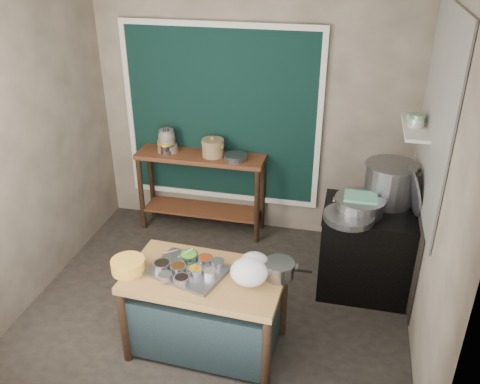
% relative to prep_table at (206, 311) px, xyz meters
% --- Properties ---
extents(floor, '(3.50, 3.00, 0.02)m').
position_rel_prep_table_xyz_m(floor, '(-0.05, 0.58, -0.39)').
color(floor, '#2F2A24').
rests_on(floor, ground).
extents(back_wall, '(3.50, 0.02, 2.80)m').
position_rel_prep_table_xyz_m(back_wall, '(-0.05, 2.09, 1.02)').
color(back_wall, gray).
rests_on(back_wall, floor).
extents(left_wall, '(0.02, 3.00, 2.80)m').
position_rel_prep_table_xyz_m(left_wall, '(-1.81, 0.58, 1.02)').
color(left_wall, gray).
rests_on(left_wall, floor).
extents(right_wall, '(0.02, 3.00, 2.80)m').
position_rel_prep_table_xyz_m(right_wall, '(1.71, 0.58, 1.02)').
color(right_wall, gray).
rests_on(right_wall, floor).
extents(curtain_panel, '(2.10, 0.02, 1.90)m').
position_rel_prep_table_xyz_m(curtain_panel, '(-0.40, 2.05, 0.98)').
color(curtain_panel, black).
rests_on(curtain_panel, back_wall).
extents(curtain_frame, '(2.22, 0.03, 2.02)m').
position_rel_prep_table_xyz_m(curtain_frame, '(-0.40, 2.04, 0.98)').
color(curtain_frame, beige).
rests_on(curtain_frame, back_wall).
extents(tile_panel, '(0.02, 1.70, 1.70)m').
position_rel_prep_table_xyz_m(tile_panel, '(1.69, 1.13, 1.48)').
color(tile_panel, '#B2B2AA').
rests_on(tile_panel, right_wall).
extents(soot_patch, '(0.01, 1.30, 1.30)m').
position_rel_prep_table_xyz_m(soot_patch, '(1.69, 1.23, 0.32)').
color(soot_patch, black).
rests_on(soot_patch, right_wall).
extents(wall_shelf, '(0.22, 0.70, 0.03)m').
position_rel_prep_table_xyz_m(wall_shelf, '(1.58, 1.43, 1.23)').
color(wall_shelf, beige).
rests_on(wall_shelf, right_wall).
extents(prep_table, '(1.28, 0.78, 0.75)m').
position_rel_prep_table_xyz_m(prep_table, '(0.00, 0.00, 0.00)').
color(prep_table, olive).
rests_on(prep_table, floor).
extents(back_counter, '(1.45, 0.40, 0.95)m').
position_rel_prep_table_xyz_m(back_counter, '(-0.60, 1.86, 0.10)').
color(back_counter, brown).
rests_on(back_counter, floor).
extents(stove_block, '(0.90, 0.68, 0.85)m').
position_rel_prep_table_xyz_m(stove_block, '(1.30, 1.13, 0.05)').
color(stove_block, black).
rests_on(stove_block, floor).
extents(stove_top, '(0.92, 0.69, 0.03)m').
position_rel_prep_table_xyz_m(stove_top, '(1.30, 1.13, 0.49)').
color(stove_top, black).
rests_on(stove_top, stove_block).
extents(condiment_tray, '(0.68, 0.56, 0.03)m').
position_rel_prep_table_xyz_m(condiment_tray, '(-0.14, 0.00, 0.39)').
color(condiment_tray, gray).
rests_on(condiment_tray, prep_table).
extents(condiment_bowls, '(0.55, 0.43, 0.06)m').
position_rel_prep_table_xyz_m(condiment_bowls, '(-0.14, 0.00, 0.43)').
color(condiment_bowls, gray).
rests_on(condiment_bowls, condiment_tray).
extents(yellow_basin, '(0.29, 0.29, 0.10)m').
position_rel_prep_table_xyz_m(yellow_basin, '(-0.61, -0.09, 0.43)').
color(yellow_basin, '#BA8529').
rests_on(yellow_basin, prep_table).
extents(saucepan, '(0.26, 0.26, 0.14)m').
position_rel_prep_table_xyz_m(saucepan, '(0.58, 0.11, 0.44)').
color(saucepan, gray).
rests_on(saucepan, prep_table).
extents(plastic_bag_a, '(0.32, 0.28, 0.22)m').
position_rel_prep_table_xyz_m(plastic_bag_a, '(0.37, -0.03, 0.48)').
color(plastic_bag_a, white).
rests_on(plastic_bag_a, prep_table).
extents(plastic_bag_b, '(0.24, 0.21, 0.18)m').
position_rel_prep_table_xyz_m(plastic_bag_b, '(0.38, 0.12, 0.46)').
color(plastic_bag_b, white).
rests_on(plastic_bag_b, prep_table).
extents(bowl_stack, '(0.23, 0.23, 0.26)m').
position_rel_prep_table_xyz_m(bowl_stack, '(-0.99, 1.87, 0.69)').
color(bowl_stack, tan).
rests_on(bowl_stack, back_counter).
extents(utensil_cup, '(0.22, 0.22, 0.10)m').
position_rel_prep_table_xyz_m(utensil_cup, '(-0.98, 1.83, 0.62)').
color(utensil_cup, gray).
rests_on(utensil_cup, back_counter).
extents(ceramic_crock, '(0.34, 0.34, 0.17)m').
position_rel_prep_table_xyz_m(ceramic_crock, '(-0.45, 1.86, 0.66)').
color(ceramic_crock, olive).
rests_on(ceramic_crock, back_counter).
extents(wide_bowl, '(0.30, 0.30, 0.06)m').
position_rel_prep_table_xyz_m(wide_bowl, '(-0.18, 1.81, 0.61)').
color(wide_bowl, gray).
rests_on(wide_bowl, back_counter).
extents(stock_pot, '(0.62, 0.62, 0.39)m').
position_rel_prep_table_xyz_m(stock_pot, '(1.42, 1.33, 0.70)').
color(stock_pot, gray).
rests_on(stock_pot, stove_top).
extents(pot_lid, '(0.20, 0.46, 0.45)m').
position_rel_prep_table_xyz_m(pot_lid, '(1.61, 1.15, 0.73)').
color(pot_lid, gray).
rests_on(pot_lid, stove_top).
extents(steamer, '(0.54, 0.54, 0.15)m').
position_rel_prep_table_xyz_m(steamer, '(1.16, 1.06, 0.58)').
color(steamer, gray).
rests_on(steamer, stove_top).
extents(green_cloth, '(0.30, 0.23, 0.02)m').
position_rel_prep_table_xyz_m(green_cloth, '(1.16, 1.06, 0.67)').
color(green_cloth, '#61A87C').
rests_on(green_cloth, steamer).
extents(shallow_pan, '(0.58, 0.58, 0.06)m').
position_rel_prep_table_xyz_m(shallow_pan, '(1.08, 0.91, 0.53)').
color(shallow_pan, gray).
rests_on(shallow_pan, stove_top).
extents(shelf_bowl_stack, '(0.14, 0.14, 0.12)m').
position_rel_prep_table_xyz_m(shelf_bowl_stack, '(1.58, 1.43, 1.29)').
color(shelf_bowl_stack, silver).
rests_on(shelf_bowl_stack, wall_shelf).
extents(shelf_bowl_green, '(0.17, 0.17, 0.06)m').
position_rel_prep_table_xyz_m(shelf_bowl_green, '(1.58, 1.60, 1.27)').
color(shelf_bowl_green, gray).
rests_on(shelf_bowl_green, wall_shelf).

